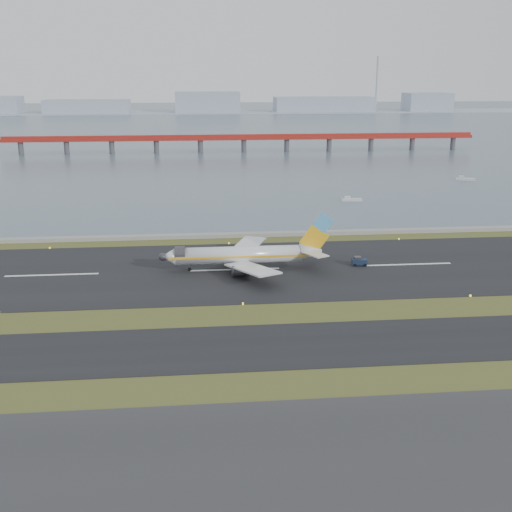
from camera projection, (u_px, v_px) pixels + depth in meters
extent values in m
plane|color=#394C1B|center=(246.00, 319.00, 114.78)|extent=(1000.00, 1000.00, 0.00)
cube|color=black|center=(253.00, 347.00, 103.29)|extent=(1000.00, 18.00, 0.10)
cube|color=black|center=(235.00, 270.00, 143.46)|extent=(1000.00, 45.00, 0.10)
cube|color=gray|center=(227.00, 235.00, 172.03)|extent=(1000.00, 2.50, 1.00)
cube|color=#4A596A|center=(201.00, 123.00, 554.72)|extent=(1400.00, 800.00, 1.30)
cube|color=maroon|center=(244.00, 138.00, 353.72)|extent=(260.00, 5.00, 1.60)
cube|color=maroon|center=(244.00, 136.00, 353.31)|extent=(260.00, 0.40, 1.40)
cylinder|color=#4C4C51|center=(67.00, 149.00, 345.78)|extent=(2.80, 2.80, 7.00)
cylinder|color=#4C4C51|center=(244.00, 147.00, 354.97)|extent=(2.80, 2.80, 7.00)
cylinder|color=#4C4C51|center=(412.00, 145.00, 364.15)|extent=(2.80, 2.80, 7.00)
cube|color=#9CA8B9|center=(199.00, 112.00, 707.75)|extent=(1400.00, 80.00, 1.00)
cube|color=#9CA8B9|center=(87.00, 106.00, 694.33)|extent=(90.00, 35.00, 14.00)
cube|color=#9CA8B9|center=(207.00, 102.00, 705.67)|extent=(70.00, 35.00, 22.00)
cube|color=#9CA8B9|center=(324.00, 104.00, 718.94)|extent=(110.00, 35.00, 16.00)
cube|color=#9CA8B9|center=(427.00, 102.00, 729.87)|extent=(50.00, 35.00, 20.00)
cylinder|color=#9CA8B9|center=(377.00, 84.00, 718.61)|extent=(1.80, 1.80, 60.00)
cylinder|color=silver|center=(239.00, 255.00, 142.61)|extent=(28.00, 3.80, 3.80)
cone|color=silver|center=(168.00, 257.00, 141.12)|extent=(3.20, 3.80, 3.80)
cone|color=silver|center=(311.00, 252.00, 144.08)|extent=(5.00, 3.80, 3.80)
cube|color=yellow|center=(239.00, 257.00, 140.77)|extent=(31.00, 0.06, 0.45)
cube|color=yellow|center=(238.00, 252.00, 144.45)|extent=(31.00, 0.06, 0.45)
cube|color=silver|center=(252.00, 269.00, 134.88)|extent=(11.31, 15.89, 1.66)
cube|color=silver|center=(245.00, 248.00, 151.14)|extent=(11.31, 15.89, 1.66)
cylinder|color=#353439|center=(243.00, 271.00, 137.44)|extent=(4.20, 2.10, 2.10)
cylinder|color=#353439|center=(239.00, 256.00, 148.92)|extent=(4.20, 2.10, 2.10)
cube|color=yellow|center=(314.00, 239.00, 143.35)|extent=(6.80, 0.35, 6.85)
cube|color=#50A6E5|center=(323.00, 223.00, 142.51)|extent=(4.85, 0.37, 4.90)
cube|color=silver|center=(315.00, 254.00, 140.33)|extent=(5.64, 6.80, 0.22)
cube|color=silver|center=(309.00, 245.00, 147.60)|extent=(5.64, 6.80, 0.22)
cylinder|color=black|center=(190.00, 269.00, 142.40)|extent=(0.80, 0.28, 0.80)
cylinder|color=black|center=(247.00, 271.00, 140.89)|extent=(1.00, 0.38, 1.00)
cylinder|color=black|center=(245.00, 264.00, 146.24)|extent=(1.00, 0.38, 1.00)
cube|color=#152339|center=(359.00, 262.00, 146.36)|extent=(3.53, 2.21, 1.26)
cube|color=#353439|center=(358.00, 258.00, 146.13)|extent=(1.62, 1.71, 0.74)
cylinder|color=black|center=(355.00, 265.00, 145.71)|extent=(0.76, 0.39, 0.74)
cylinder|color=black|center=(354.00, 263.00, 147.32)|extent=(0.76, 0.39, 0.74)
cylinder|color=black|center=(365.00, 265.00, 145.71)|extent=(0.76, 0.39, 0.74)
cylinder|color=black|center=(364.00, 263.00, 147.33)|extent=(0.76, 0.39, 0.74)
cube|color=silver|center=(352.00, 200.00, 220.11)|extent=(7.18, 2.74, 0.90)
cube|color=silver|center=(347.00, 198.00, 219.85)|extent=(2.13, 1.76, 0.90)
cube|color=silver|center=(465.00, 179.00, 262.24)|extent=(7.76, 5.07, 0.96)
cube|color=silver|center=(461.00, 177.00, 262.46)|extent=(2.62, 2.40, 0.96)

